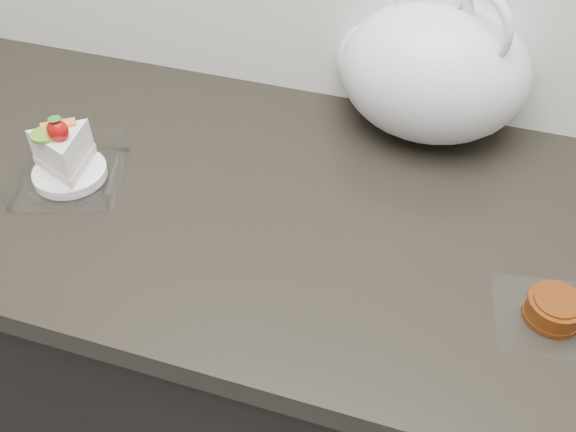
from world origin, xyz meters
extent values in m
cube|color=black|center=(0.00, 1.69, 0.43)|extent=(2.00, 0.60, 0.86)
cube|color=black|center=(0.00, 1.69, 0.88)|extent=(2.04, 0.64, 0.04)
cube|color=white|center=(-0.38, 1.64, 0.90)|extent=(0.20, 0.20, 0.00)
cylinder|color=white|center=(-0.38, 1.64, 0.91)|extent=(0.11, 0.11, 0.02)
ellipsoid|color=red|center=(-0.37, 1.63, 1.00)|extent=(0.03, 0.03, 0.03)
cone|color=#2D7223|center=(-0.37, 1.63, 1.02)|extent=(0.02, 0.02, 0.01)
cylinder|color=#72A12F|center=(-0.40, 1.63, 0.99)|extent=(0.04, 0.04, 0.01)
cube|color=orange|center=(-0.39, 1.66, 0.99)|extent=(0.05, 0.05, 0.01)
cube|color=white|center=(0.35, 1.58, 0.90)|extent=(0.16, 0.15, 0.00)
cylinder|color=#72360D|center=(0.35, 1.58, 0.92)|extent=(0.09, 0.09, 0.03)
cylinder|color=#72360D|center=(0.35, 1.58, 0.90)|extent=(0.09, 0.09, 0.01)
cylinder|color=#72360D|center=(0.35, 1.58, 0.93)|extent=(0.07, 0.07, 0.00)
ellipsoid|color=white|center=(0.13, 1.94, 1.01)|extent=(0.37, 0.33, 0.23)
ellipsoid|color=white|center=(0.05, 2.00, 0.99)|extent=(0.23, 0.22, 0.15)
torus|color=white|center=(0.12, 1.95, 1.12)|extent=(0.13, 0.04, 0.13)
torus|color=white|center=(0.19, 1.92, 1.11)|extent=(0.10, 0.08, 0.12)
camera|label=1|loc=(0.19, 1.00, 1.56)|focal=40.00mm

